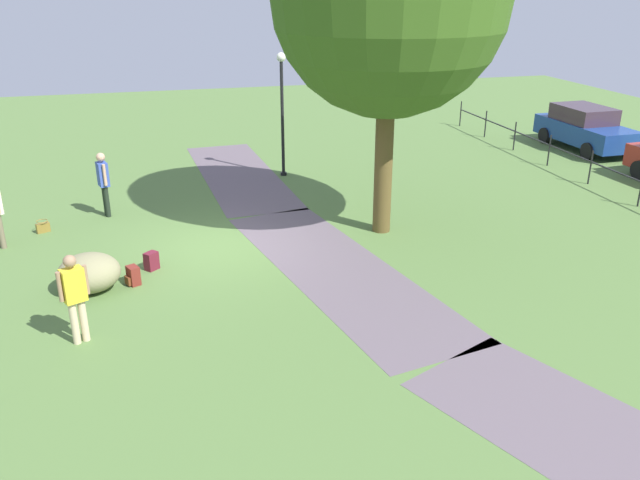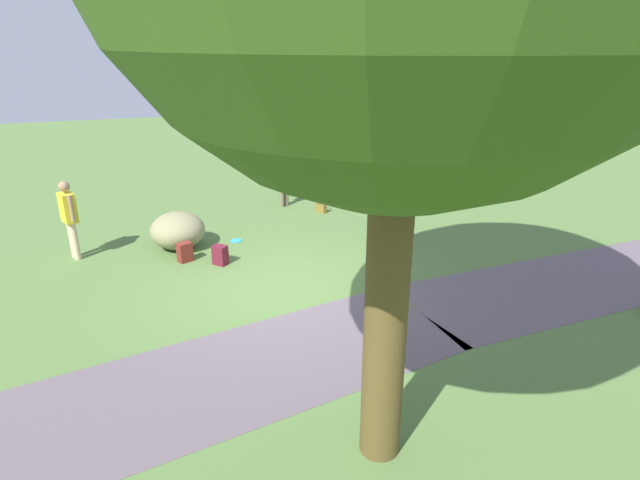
# 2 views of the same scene
# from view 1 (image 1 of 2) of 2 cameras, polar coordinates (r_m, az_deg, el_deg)

# --- Properties ---
(ground_plane) EXTENTS (48.00, 48.00, 0.00)m
(ground_plane) POSITION_cam_1_polar(r_m,az_deg,el_deg) (15.42, -8.45, -0.63)
(ground_plane) COLOR #53743A
(footpath_segment_near) EXTENTS (8.12, 2.76, 0.01)m
(footpath_segment_near) POSITION_cam_1_polar(r_m,az_deg,el_deg) (21.20, -7.18, 5.77)
(footpath_segment_near) COLOR #61555D
(footpath_segment_near) RESTS_ON ground
(footpath_segment_mid) EXTENTS (8.29, 3.78, 0.01)m
(footpath_segment_mid) POSITION_cam_1_polar(r_m,az_deg,el_deg) (14.09, 1.55, -2.61)
(footpath_segment_mid) COLOR #61555D
(footpath_segment_mid) RESTS_ON ground
(lamp_post) EXTENTS (0.28, 0.28, 3.83)m
(lamp_post) POSITION_cam_1_polar(r_m,az_deg,el_deg) (20.46, -3.37, 12.06)
(lamp_post) COLOR black
(lamp_post) RESTS_ON ground
(lawn_boulder) EXTENTS (1.27, 1.34, 0.78)m
(lawn_boulder) POSITION_cam_1_polar(r_m,az_deg,el_deg) (13.83, -19.69, -2.74)
(lawn_boulder) COLOR gray
(lawn_boulder) RESTS_ON ground
(man_near_boulder) EXTENTS (0.37, 0.48, 1.64)m
(man_near_boulder) POSITION_cam_1_polar(r_m,az_deg,el_deg) (11.73, -20.83, -4.38)
(man_near_boulder) COLOR beige
(man_near_boulder) RESTS_ON ground
(passerby_on_path) EXTENTS (0.50, 0.33, 1.72)m
(passerby_on_path) POSITION_cam_1_polar(r_m,az_deg,el_deg) (17.90, -18.56, 5.06)
(passerby_on_path) COLOR black
(passerby_on_path) RESTS_ON ground
(handbag_on_grass) EXTENTS (0.36, 0.36, 0.31)m
(handbag_on_grass) POSITION_cam_1_polar(r_m,az_deg,el_deg) (17.53, -23.25, 1.07)
(handbag_on_grass) COLOR olive
(handbag_on_grass) RESTS_ON ground
(backpack_by_boulder) EXTENTS (0.34, 0.34, 0.40)m
(backpack_by_boulder) POSITION_cam_1_polar(r_m,az_deg,el_deg) (13.89, -16.17, -3.06)
(backpack_by_boulder) COLOR maroon
(backpack_by_boulder) RESTS_ON ground
(spare_backpack_on_lawn) EXTENTS (0.35, 0.35, 0.40)m
(spare_backpack_on_lawn) POSITION_cam_1_polar(r_m,az_deg,el_deg) (14.50, -14.67, -1.82)
(spare_backpack_on_lawn) COLOR maroon
(spare_backpack_on_lawn) RESTS_ON ground
(frisbee_on_grass) EXTENTS (0.26, 0.26, 0.02)m
(frisbee_on_grass) POSITION_cam_1_polar(r_m,az_deg,el_deg) (15.10, -19.08, -2.12)
(frisbee_on_grass) COLOR #31A4D6
(frisbee_on_grass) RESTS_ON ground
(parked_wagon_silver) EXTENTS (4.15, 1.88, 1.56)m
(parked_wagon_silver) POSITION_cam_1_polar(r_m,az_deg,el_deg) (26.00, 22.33, 9.16)
(parked_wagon_silver) COLOR navy
(parked_wagon_silver) RESTS_ON ground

